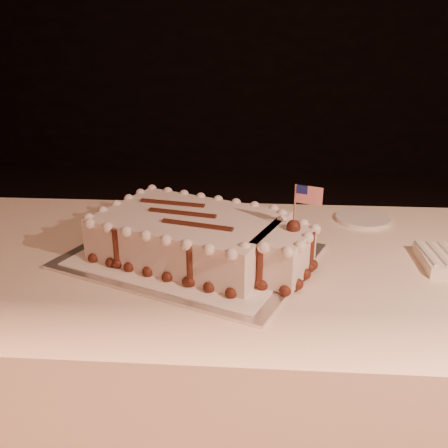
# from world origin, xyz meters

# --- Properties ---
(banquet_table) EXTENTS (2.40, 0.80, 0.75)m
(banquet_table) POSITION_xyz_m (0.00, 0.60, 0.38)
(banquet_table) COLOR #FFE1C5
(banquet_table) RESTS_ON ground
(cake_board) EXTENTS (0.66, 0.59, 0.01)m
(cake_board) POSITION_xyz_m (-0.26, 0.60, 0.75)
(cake_board) COLOR silver
(cake_board) RESTS_ON banquet_table
(doily) EXTENTS (0.59, 0.53, 0.00)m
(doily) POSITION_xyz_m (-0.26, 0.60, 0.76)
(doily) COLOR white
(doily) RESTS_ON cake_board
(sheet_cake) EXTENTS (0.54, 0.42, 0.20)m
(sheet_cake) POSITION_xyz_m (-0.24, 0.59, 0.81)
(sheet_cake) COLOR white
(sheet_cake) RESTS_ON doily
(side_plate) EXTENTS (0.15, 0.15, 0.01)m
(side_plate) POSITION_xyz_m (0.19, 0.87, 0.76)
(side_plate) COLOR white
(side_plate) RESTS_ON banquet_table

